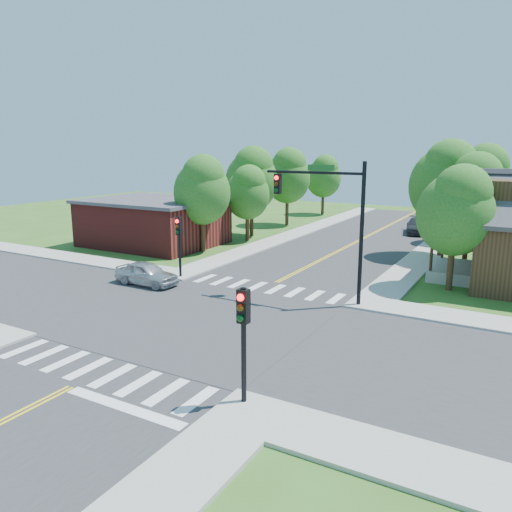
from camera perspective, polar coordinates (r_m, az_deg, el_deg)
The scene contains 25 objects.
ground at distance 23.32m, azimuth -6.18°, elevation -7.40°, with size 100.00×100.00×0.00m, color #36551A.
road_ns at distance 23.31m, azimuth -6.18°, elevation -7.35°, with size 10.00×90.00×0.04m, color #2D2D30.
road_ew at distance 23.31m, azimuth -6.18°, elevation -7.34°, with size 90.00×10.00×0.04m, color #2D2D30.
intersection_patch at distance 23.32m, azimuth -6.18°, elevation -7.40°, with size 10.20×10.20×0.06m, color #2D2D30.
sidewalk_nw at distance 44.87m, azimuth -10.88°, elevation 2.17°, with size 40.00×40.00×0.14m.
crosswalk_north at distance 28.32m, azimuth 1.14°, elevation -3.64°, with size 8.85×2.00×0.01m.
crosswalk_south at distance 19.01m, azimuth -17.38°, elevation -12.52°, with size 8.85×2.00×0.01m.
centerline at distance 23.31m, azimuth -6.18°, elevation -7.29°, with size 0.30×90.00×0.01m.
stop_bar at distance 16.54m, azimuth -14.82°, elevation -16.48°, with size 4.60×0.45×0.09m, color white.
signal_mast_ne at distance 25.20m, azimuth 8.41°, elevation 5.38°, with size 5.30×0.42×7.20m.
signal_pole_se at distance 15.09m, azimuth -1.48°, elevation -7.81°, with size 0.34×0.42×3.80m.
signal_pole_nw at distance 30.23m, azimuth -8.79°, elevation 2.34°, with size 0.34×0.42×3.80m.
building_nw at distance 41.58m, azimuth -11.61°, elevation 3.88°, with size 10.40×8.40×3.73m.
tree_e_a at distance 29.13m, azimuth 21.98°, elevation 5.04°, with size 4.12×3.92×7.01m.
tree_e_b at distance 36.29m, azimuth 23.45°, elevation 6.81°, with size 4.46×4.24×7.58m.
tree_e_c at distance 44.36m, azimuth 24.38°, elevation 8.07°, with size 4.81×4.57×8.17m.
tree_e_d at distance 53.11m, azimuth 25.18°, elevation 7.68°, with size 4.10×3.90×6.97m.
tree_w_a at distance 37.63m, azimuth -6.16°, elevation 7.69°, with size 4.33×4.11×7.36m.
tree_w_b at distance 44.08m, azimuth -0.45°, elevation 8.97°, with size 4.69×4.45×7.97m.
tree_w_c at distance 50.65m, azimuth 3.67°, elevation 9.29°, with size 4.61×4.38×7.84m.
tree_w_d at distance 59.37m, azimuth 7.77°, elevation 9.12°, with size 4.11×3.90×6.98m.
tree_house at distance 37.89m, azimuth 20.92°, elevation 8.05°, with size 4.96×4.71×8.43m.
tree_bldg at distance 42.01m, azimuth -0.95°, elevation 7.41°, with size 3.79×3.60×6.44m.
car_silver at distance 29.48m, azimuth -12.39°, elevation -2.03°, with size 3.97×1.66×1.34m, color silver.
car_dgrey at distance 48.31m, azimuth 17.97°, elevation 3.25°, with size 2.87×5.03×1.37m, color #313336.
Camera 1 is at (12.91, -17.75, 7.88)m, focal length 35.00 mm.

